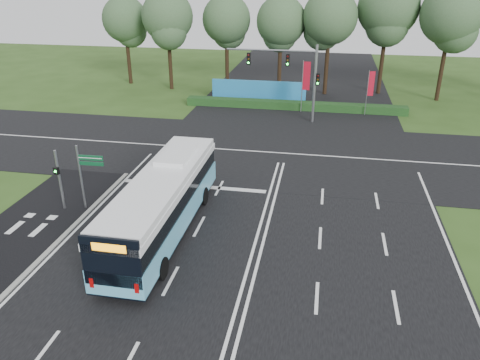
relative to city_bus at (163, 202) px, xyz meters
name	(u,v)px	position (x,y,z in m)	size (l,w,h in m)	color
ground	(258,233)	(4.95, 0.86, -1.82)	(120.00, 120.00, 0.00)	#2C4918
road_main	(258,232)	(4.95, 0.86, -1.80)	(20.00, 120.00, 0.04)	black
road_cross	(281,153)	(4.95, 12.86, -1.79)	(120.00, 14.00, 0.05)	black
bike_path	(15,239)	(-7.55, -2.14, -1.79)	(5.00, 18.00, 0.06)	black
kerb_strip	(57,243)	(-5.15, -2.14, -1.76)	(0.25, 18.00, 0.12)	gray
city_bus	(163,202)	(0.00, 0.00, 0.00)	(2.78, 12.58, 3.61)	#5BB0D4
pedestrian_signal	(59,178)	(-6.74, 1.42, 0.22)	(0.33, 0.43, 3.72)	gray
street_sign	(85,170)	(-5.22, 1.77, 0.69)	(1.55, 0.13, 3.98)	gray
banner_flag_mid	(305,79)	(5.96, 24.50, 1.46)	(0.75, 0.09, 5.06)	gray
banner_flag_right	(370,86)	(12.07, 24.59, 1.02)	(0.62, 0.23, 4.33)	gray
traffic_light_gantry	(295,71)	(5.16, 21.36, 2.85)	(8.41, 0.28, 7.00)	gray
hedge	(294,106)	(4.95, 25.36, -1.42)	(22.00, 1.20, 0.80)	#143816
blue_hoarding	(259,91)	(0.95, 27.86, -0.72)	(10.00, 0.30, 2.20)	#227CBC
eucalyptus_row	(349,16)	(9.84, 32.61, 6.53)	(53.21, 8.23, 12.49)	black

